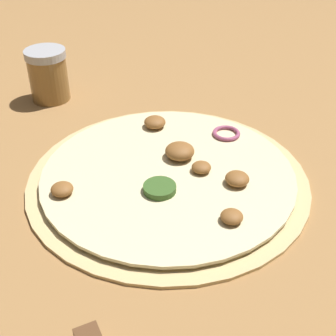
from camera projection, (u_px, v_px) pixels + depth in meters
ground_plane at (168, 180)px, 0.57m from camera, size 3.00×3.00×0.00m
pizza at (169, 175)px, 0.57m from camera, size 0.34×0.34×0.03m
spice_jar at (48, 75)px, 0.72m from camera, size 0.06×0.06×0.08m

